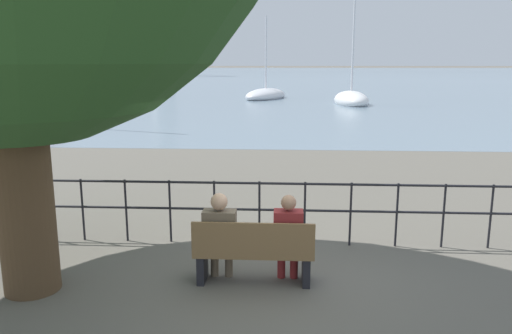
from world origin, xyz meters
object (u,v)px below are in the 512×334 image
object	(u,v)px
park_bench	(254,254)
sailboat_3	(43,120)
sailboat_2	(351,100)
harbor_lighthouse	(162,26)
seated_person_right	(288,235)
seated_person_left	(220,233)
sailboat_0	(266,95)

from	to	relation	value
park_bench	sailboat_3	bearing A→B (deg)	123.48
park_bench	sailboat_2	distance (m)	30.55
sailboat_3	harbor_lighthouse	bearing A→B (deg)	77.52
park_bench	seated_person_right	distance (m)	0.53
seated_person_left	harbor_lighthouse	size ratio (longest dim) A/B	0.05
seated_person_right	sailboat_3	world-z (taller)	sailboat_3
seated_person_right	sailboat_3	distance (m)	20.13
seated_person_right	sailboat_2	size ratio (longest dim) A/B	0.16
sailboat_0	sailboat_2	size ratio (longest dim) A/B	0.90
harbor_lighthouse	sailboat_2	bearing A→B (deg)	-67.70
sailboat_3	sailboat_0	bearing A→B (deg)	39.95
park_bench	sailboat_3	distance (m)	19.93
park_bench	seated_person_left	distance (m)	0.53
seated_person_right	sailboat_3	bearing A→B (deg)	124.69
sailboat_2	sailboat_0	bearing A→B (deg)	133.85
sailboat_0	sailboat_2	bearing A→B (deg)	-20.58
seated_person_right	harbor_lighthouse	distance (m)	115.29
park_bench	seated_person_left	world-z (taller)	seated_person_left
park_bench	harbor_lighthouse	xyz separation A→B (m)	(-28.12, 111.26, 10.86)
park_bench	sailboat_2	world-z (taller)	sailboat_2
seated_person_left	sailboat_0	size ratio (longest dim) A/B	0.18
seated_person_left	harbor_lighthouse	xyz separation A→B (m)	(-27.66, 111.18, 10.60)
seated_person_left	seated_person_right	size ratio (longest dim) A/B	1.01
park_bench	seated_person_right	world-z (taller)	seated_person_right
harbor_lighthouse	seated_person_right	bearing A→B (deg)	-75.58
sailboat_0	sailboat_3	bearing A→B (deg)	-97.02
seated_person_right	sailboat_3	size ratio (longest dim) A/B	0.12
sailboat_0	harbor_lighthouse	world-z (taller)	harbor_lighthouse
sailboat_3	seated_person_left	bearing A→B (deg)	-80.26
sailboat_2	seated_person_left	bearing A→B (deg)	-105.87
seated_person_left	sailboat_2	distance (m)	30.56
sailboat_2	sailboat_3	world-z (taller)	sailboat_3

